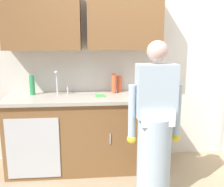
{
  "coord_description": "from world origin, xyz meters",
  "views": [
    {
      "loc": [
        -0.5,
        -2.41,
        1.63
      ],
      "look_at": [
        -0.23,
        0.55,
        1.0
      ],
      "focal_mm": 41.17,
      "sensor_mm": 36.0,
      "label": 1
    }
  ],
  "objects_px": {
    "bottle_water_short": "(119,84)",
    "knife_on_counter": "(133,96)",
    "cup_by_sink": "(154,89)",
    "bottle_water_tall": "(114,83)",
    "sponge": "(100,95)",
    "bottle_cleaner_spray": "(32,85)",
    "person_at_sink": "(154,135)",
    "sink": "(60,98)"
  },
  "relations": [
    {
      "from": "bottle_water_tall",
      "to": "knife_on_counter",
      "type": "relative_size",
      "value": 1.06
    },
    {
      "from": "bottle_water_tall",
      "to": "sponge",
      "type": "relative_size",
      "value": 2.31
    },
    {
      "from": "sink",
      "to": "sponge",
      "type": "bearing_deg",
      "value": -5.06
    },
    {
      "from": "sink",
      "to": "bottle_cleaner_spray",
      "type": "height_order",
      "value": "sink"
    },
    {
      "from": "sink",
      "to": "knife_on_counter",
      "type": "distance_m",
      "value": 0.9
    },
    {
      "from": "person_at_sink",
      "to": "knife_on_counter",
      "type": "relative_size",
      "value": 6.75
    },
    {
      "from": "bottle_water_short",
      "to": "bottle_cleaner_spray",
      "type": "bearing_deg",
      "value": -176.35
    },
    {
      "from": "bottle_water_tall",
      "to": "bottle_water_short",
      "type": "xyz_separation_m",
      "value": [
        0.08,
        0.06,
        -0.02
      ]
    },
    {
      "from": "cup_by_sink",
      "to": "knife_on_counter",
      "type": "bearing_deg",
      "value": -139.8
    },
    {
      "from": "bottle_cleaner_spray",
      "to": "knife_on_counter",
      "type": "relative_size",
      "value": 1.0
    },
    {
      "from": "bottle_water_tall",
      "to": "bottle_cleaner_spray",
      "type": "xyz_separation_m",
      "value": [
        -1.04,
        -0.01,
        -0.01
      ]
    },
    {
      "from": "bottle_water_tall",
      "to": "bottle_cleaner_spray",
      "type": "height_order",
      "value": "bottle_water_tall"
    },
    {
      "from": "bottle_cleaner_spray",
      "to": "knife_on_counter",
      "type": "bearing_deg",
      "value": -10.72
    },
    {
      "from": "person_at_sink",
      "to": "bottle_water_tall",
      "type": "relative_size",
      "value": 6.38
    },
    {
      "from": "cup_by_sink",
      "to": "person_at_sink",
      "type": "bearing_deg",
      "value": -103.14
    },
    {
      "from": "bottle_water_tall",
      "to": "cup_by_sink",
      "type": "xyz_separation_m",
      "value": [
        0.54,
        0.03,
        -0.09
      ]
    },
    {
      "from": "bottle_water_short",
      "to": "knife_on_counter",
      "type": "bearing_deg",
      "value": -66.84
    },
    {
      "from": "cup_by_sink",
      "to": "sponge",
      "type": "height_order",
      "value": "cup_by_sink"
    },
    {
      "from": "sink",
      "to": "bottle_water_tall",
      "type": "height_order",
      "value": "sink"
    },
    {
      "from": "bottle_water_short",
      "to": "cup_by_sink",
      "type": "relative_size",
      "value": 2.68
    },
    {
      "from": "bottle_water_short",
      "to": "bottle_cleaner_spray",
      "type": "xyz_separation_m",
      "value": [
        -1.12,
        -0.07,
        0.01
      ]
    },
    {
      "from": "sink",
      "to": "bottle_water_tall",
      "type": "distance_m",
      "value": 0.72
    },
    {
      "from": "bottle_cleaner_spray",
      "to": "sponge",
      "type": "xyz_separation_m",
      "value": [
        0.84,
        -0.19,
        -0.11
      ]
    },
    {
      "from": "bottle_cleaner_spray",
      "to": "cup_by_sink",
      "type": "height_order",
      "value": "bottle_cleaner_spray"
    },
    {
      "from": "bottle_water_tall",
      "to": "cup_by_sink",
      "type": "distance_m",
      "value": 0.55
    },
    {
      "from": "cup_by_sink",
      "to": "bottle_water_tall",
      "type": "bearing_deg",
      "value": -176.32
    },
    {
      "from": "knife_on_counter",
      "to": "sponge",
      "type": "distance_m",
      "value": 0.41
    },
    {
      "from": "bottle_water_tall",
      "to": "sponge",
      "type": "bearing_deg",
      "value": -134.21
    },
    {
      "from": "sink",
      "to": "person_at_sink",
      "type": "xyz_separation_m",
      "value": [
        1.01,
        -0.74,
        -0.23
      ]
    },
    {
      "from": "sink",
      "to": "bottle_water_short",
      "type": "xyz_separation_m",
      "value": [
        0.77,
        0.22,
        0.12
      ]
    },
    {
      "from": "person_at_sink",
      "to": "cup_by_sink",
      "type": "bearing_deg",
      "value": 76.86
    },
    {
      "from": "bottle_water_short",
      "to": "sink",
      "type": "bearing_deg",
      "value": -163.97
    },
    {
      "from": "sink",
      "to": "knife_on_counter",
      "type": "relative_size",
      "value": 2.08
    },
    {
      "from": "person_at_sink",
      "to": "cup_by_sink",
      "type": "height_order",
      "value": "person_at_sink"
    },
    {
      "from": "cup_by_sink",
      "to": "sink",
      "type": "bearing_deg",
      "value": -171.19
    },
    {
      "from": "sink",
      "to": "person_at_sink",
      "type": "bearing_deg",
      "value": -36.3
    },
    {
      "from": "person_at_sink",
      "to": "sponge",
      "type": "height_order",
      "value": "person_at_sink"
    },
    {
      "from": "bottle_water_tall",
      "to": "sponge",
      "type": "distance_m",
      "value": 0.3
    },
    {
      "from": "bottle_water_short",
      "to": "sponge",
      "type": "xyz_separation_m",
      "value": [
        -0.27,
        -0.26,
        -0.09
      ]
    },
    {
      "from": "bottle_water_short",
      "to": "bottle_water_tall",
      "type": "bearing_deg",
      "value": -140.61
    },
    {
      "from": "knife_on_counter",
      "to": "bottle_water_tall",
      "type": "bearing_deg",
      "value": 40.63
    },
    {
      "from": "person_at_sink",
      "to": "cup_by_sink",
      "type": "xyz_separation_m",
      "value": [
        0.22,
        0.93,
        0.29
      ]
    }
  ]
}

